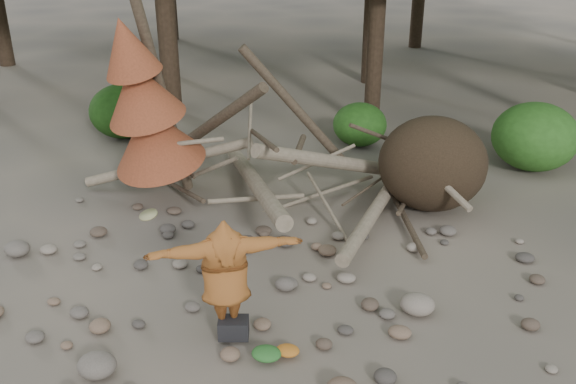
# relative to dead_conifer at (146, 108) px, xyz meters

# --- Properties ---
(ground) EXTENTS (120.00, 120.00, 0.00)m
(ground) POSITION_rel_dead_conifer_xyz_m (3.12, -3.37, -2.11)
(ground) COLOR #514C44
(ground) RESTS_ON ground
(deadfall_pile) EXTENTS (8.55, 5.24, 3.30)m
(deadfall_pile) POSITION_rel_dead_conifer_xyz_m (5.13, 0.87, -1.16)
(deadfall_pile) COLOR #332619
(deadfall_pile) RESTS_ON ground
(dead_conifer) EXTENTS (2.06, 2.16, 4.35)m
(dead_conifer) POSITION_rel_dead_conifer_xyz_m (0.00, 0.00, 0.00)
(dead_conifer) COLOR #4C3F30
(dead_conifer) RESTS_ON ground
(bush_left) EXTENTS (1.80, 1.80, 1.44)m
(bush_left) POSITION_rel_dead_conifer_xyz_m (-2.38, 3.83, -1.39)
(bush_left) COLOR #1E4A13
(bush_left) RESTS_ON ground
(bush_mid) EXTENTS (1.40, 1.40, 1.12)m
(bush_mid) POSITION_rel_dead_conifer_xyz_m (3.92, 4.43, -1.55)
(bush_mid) COLOR #285D1B
(bush_mid) RESTS_ON ground
(bush_right) EXTENTS (2.00, 2.00, 1.60)m
(bush_right) POSITION_rel_dead_conifer_xyz_m (8.12, 3.63, -1.31)
(bush_right) COLOR #326F22
(bush_right) RESTS_ON ground
(frisbee_thrower) EXTENTS (2.42, 1.44, 1.82)m
(frisbee_thrower) POSITION_rel_dead_conifer_xyz_m (2.78, -4.00, -1.12)
(frisbee_thrower) COLOR #975322
(frisbee_thrower) RESTS_ON ground
(backpack) EXTENTS (0.49, 0.38, 0.30)m
(backpack) POSITION_rel_dead_conifer_xyz_m (2.92, -4.15, -1.96)
(backpack) COLOR black
(backpack) RESTS_ON ground
(cloth_green) EXTENTS (0.42, 0.35, 0.16)m
(cloth_green) POSITION_rel_dead_conifer_xyz_m (3.49, -4.53, -2.03)
(cloth_green) COLOR #2C692A
(cloth_green) RESTS_ON ground
(cloth_orange) EXTENTS (0.34, 0.28, 0.12)m
(cloth_orange) POSITION_rel_dead_conifer_xyz_m (3.77, -4.38, -2.05)
(cloth_orange) COLOR #B9691F
(cloth_orange) RESTS_ON ground
(boulder_front_left) EXTENTS (0.54, 0.49, 0.32)m
(boulder_front_left) POSITION_rel_dead_conifer_xyz_m (1.31, -5.25, -1.95)
(boulder_front_left) COLOR #6B6359
(boulder_front_left) RESTS_ON ground
(boulder_mid_right) EXTENTS (0.54, 0.48, 0.32)m
(boulder_mid_right) POSITION_rel_dead_conifer_xyz_m (5.55, -2.94, -1.95)
(boulder_mid_right) COLOR gray
(boulder_mid_right) RESTS_ON ground
(boulder_mid_left) EXTENTS (0.46, 0.41, 0.28)m
(boulder_mid_left) POSITION_rel_dead_conifer_xyz_m (-1.60, -2.56, -1.97)
(boulder_mid_left) COLOR #665F56
(boulder_mid_left) RESTS_ON ground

